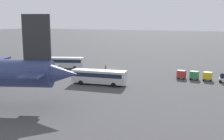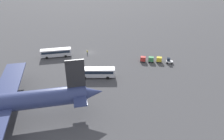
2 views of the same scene
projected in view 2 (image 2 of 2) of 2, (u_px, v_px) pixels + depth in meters
The scene contains 8 objects.
ground_plane at pixel (89, 52), 91.12m from camera, with size 600.00×600.00×0.00m, color #424244.
shuttle_bus_near at pixel (56, 52), 86.16m from camera, with size 12.00×6.55×3.31m.
shuttle_bus_far at pixel (96, 72), 71.59m from camera, with size 12.37×4.47×3.22m.
baggage_tug at pixel (169, 61), 81.42m from camera, with size 2.48×1.76×2.10m.
worker_person at pixel (87, 52), 89.25m from camera, with size 0.38×0.38×1.74m.
cargo_cart_yellow at pixel (159, 59), 82.06m from camera, with size 2.15×1.86×2.06m.
cargo_cart_green at pixel (151, 59), 82.23m from camera, with size 2.15×1.86×2.06m.
cargo_cart_red at pixel (143, 59), 82.46m from camera, with size 2.15×1.86×2.06m.
Camera 2 is at (-20.64, 82.16, 35.62)m, focal length 35.00 mm.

